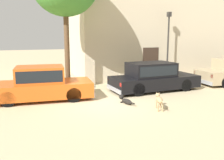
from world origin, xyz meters
TOP-DOWN VIEW (x-y plane):
  - ground_plane at (0.00, 0.00)m, footprint 80.00×80.00m
  - parked_sedan_nearest at (-2.53, 1.24)m, footprint 4.71×2.13m
  - parked_sedan_second at (3.12, 1.22)m, footprint 4.87×2.05m
  - apartment_block at (6.24, 7.26)m, footprint 12.22×6.68m
  - stray_dog_spotted at (1.73, -1.85)m, footprint 0.44×1.02m
  - stray_dog_tan at (0.80, -0.64)m, footprint 0.39×1.06m
  - street_lamp at (5.25, 3.30)m, footprint 0.22×0.22m

SIDE VIEW (x-z plane):
  - ground_plane at x=0.00m, z-range 0.00..0.00m
  - stray_dog_tan at x=0.80m, z-range -0.04..0.32m
  - stray_dog_spotted at x=1.73m, z-range 0.08..0.70m
  - parked_sedan_nearest at x=-2.53m, z-range -0.02..1.50m
  - parked_sedan_second at x=3.12m, z-range 0.00..1.49m
  - street_lamp at x=5.25m, z-range 0.56..4.81m
  - apartment_block at x=6.24m, z-range 0.00..9.29m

